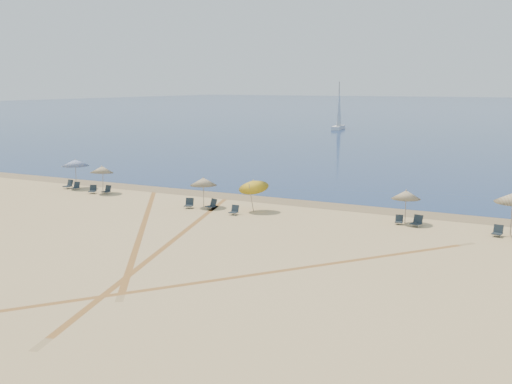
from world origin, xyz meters
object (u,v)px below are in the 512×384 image
at_px(umbrella_3, 253,184).
at_px(sailboat_0, 339,115).
at_px(umbrella_0, 75,163).
at_px(umbrella_1, 102,170).
at_px(chair_5, 212,205).
at_px(chair_6, 234,210).
at_px(chair_2, 93,190).
at_px(chair_3, 107,190).
at_px(umbrella_4, 406,195).
at_px(chair_4, 189,204).
at_px(chair_9, 498,231).
at_px(chair_0, 69,185).
at_px(chair_1, 76,186).
at_px(chair_8, 417,221).
at_px(umbrella_2, 203,182).
at_px(chair_7, 399,220).

height_order(umbrella_3, sailboat_0, sailboat_0).
distance_m(umbrella_0, umbrella_1, 3.82).
bearing_deg(chair_5, sailboat_0, 124.00).
relative_size(umbrella_0, chair_6, 3.92).
height_order(chair_2, chair_3, chair_3).
relative_size(umbrella_0, umbrella_4, 1.15).
bearing_deg(chair_5, chair_2, -163.86).
distance_m(umbrella_0, chair_3, 4.71).
height_order(chair_3, chair_4, chair_4).
relative_size(umbrella_4, chair_9, 3.09).
bearing_deg(umbrella_1, chair_5, -7.28).
height_order(chair_0, chair_9, chair_0).
bearing_deg(chair_1, chair_3, -13.46).
relative_size(chair_4, chair_5, 0.96).
distance_m(chair_0, chair_2, 3.60).
height_order(chair_4, chair_8, chair_8).
relative_size(umbrella_1, chair_9, 3.20).
distance_m(umbrella_4, chair_6, 11.56).
distance_m(chair_2, chair_5, 12.10).
bearing_deg(umbrella_2, chair_7, 3.85).
xyz_separation_m(chair_8, sailboat_0, (-32.54, 77.42, 2.50)).
xyz_separation_m(umbrella_2, chair_7, (14.13, 0.95, -1.62)).
relative_size(chair_3, sailboat_0, 0.08).
relative_size(umbrella_2, chair_6, 3.42).
relative_size(chair_0, sailboat_0, 0.09).
bearing_deg(chair_7, umbrella_3, 174.59).
bearing_deg(chair_1, chair_8, -9.23).
height_order(chair_0, chair_2, chair_0).
xyz_separation_m(chair_5, chair_6, (2.37, -0.96, -0.03)).
distance_m(umbrella_0, chair_0, 1.99).
xyz_separation_m(chair_7, chair_9, (5.98, -0.52, 0.04)).
distance_m(umbrella_1, chair_4, 10.01).
height_order(chair_6, chair_8, chair_8).
xyz_separation_m(umbrella_4, chair_8, (0.88, -0.53, -1.57)).
height_order(chair_0, sailboat_0, sailboat_0).
height_order(umbrella_0, chair_4, umbrella_0).
distance_m(chair_1, chair_3, 3.68).
bearing_deg(umbrella_1, chair_1, 175.05).
height_order(chair_3, chair_6, chair_3).
xyz_separation_m(umbrella_4, chair_9, (5.70, -0.92, -1.59)).
xyz_separation_m(umbrella_2, umbrella_3, (3.95, 0.25, 0.07)).
bearing_deg(umbrella_3, chair_7, 3.92).
xyz_separation_m(chair_2, chair_6, (14.42, -1.98, -0.01)).
bearing_deg(chair_6, chair_5, 156.60).
xyz_separation_m(chair_0, chair_7, (28.75, -0.60, -0.07)).
bearing_deg(umbrella_0, umbrella_2, -7.94).
bearing_deg(umbrella_4, chair_6, -166.51).
bearing_deg(chair_5, umbrella_0, -167.82).
bearing_deg(chair_3, umbrella_3, 0.90).
xyz_separation_m(umbrella_0, umbrella_3, (18.09, -1.72, -0.26)).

